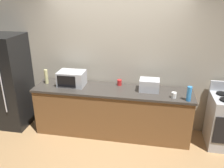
{
  "coord_description": "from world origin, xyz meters",
  "views": [
    {
      "loc": [
        0.69,
        -3.36,
        2.55
      ],
      "look_at": [
        0.0,
        0.4,
        1.0
      ],
      "focal_mm": 37.52,
      "sensor_mm": 36.0,
      "label": 1
    }
  ],
  "objects_px": {
    "refrigerator": "(8,82)",
    "microwave": "(72,78)",
    "bottle_vinegar": "(46,77)",
    "mug_white": "(174,95)",
    "mug_red": "(119,82)",
    "bottle_spray_cleaner": "(189,94)",
    "toaster_oven": "(149,85)"
  },
  "relations": [
    {
      "from": "toaster_oven",
      "to": "bottle_vinegar",
      "type": "distance_m",
      "value": 1.91
    },
    {
      "from": "bottle_vinegar",
      "to": "mug_red",
      "type": "bearing_deg",
      "value": 6.53
    },
    {
      "from": "bottle_spray_cleaner",
      "to": "mug_white",
      "type": "bearing_deg",
      "value": 164.27
    },
    {
      "from": "refrigerator",
      "to": "bottle_vinegar",
      "type": "height_order",
      "value": "refrigerator"
    },
    {
      "from": "mug_red",
      "to": "mug_white",
      "type": "height_order",
      "value": "mug_red"
    },
    {
      "from": "refrigerator",
      "to": "mug_red",
      "type": "distance_m",
      "value": 2.16
    },
    {
      "from": "refrigerator",
      "to": "mug_red",
      "type": "bearing_deg",
      "value": 5.57
    },
    {
      "from": "microwave",
      "to": "bottle_spray_cleaner",
      "type": "distance_m",
      "value": 2.06
    },
    {
      "from": "toaster_oven",
      "to": "mug_white",
      "type": "xyz_separation_m",
      "value": [
        0.41,
        -0.23,
        -0.06
      ]
    },
    {
      "from": "bottle_vinegar",
      "to": "mug_white",
      "type": "height_order",
      "value": "bottle_vinegar"
    },
    {
      "from": "refrigerator",
      "to": "toaster_oven",
      "type": "xyz_separation_m",
      "value": [
        2.7,
        0.06,
        0.1
      ]
    },
    {
      "from": "bottle_spray_cleaner",
      "to": "mug_white",
      "type": "relative_size",
      "value": 2.5
    },
    {
      "from": "microwave",
      "to": "bottle_vinegar",
      "type": "bearing_deg",
      "value": 179.35
    },
    {
      "from": "bottle_vinegar",
      "to": "bottle_spray_cleaner",
      "type": "relative_size",
      "value": 1.12
    },
    {
      "from": "bottle_vinegar",
      "to": "mug_white",
      "type": "relative_size",
      "value": 2.79
    },
    {
      "from": "microwave",
      "to": "bottle_spray_cleaner",
      "type": "xyz_separation_m",
      "value": [
        2.04,
        -0.28,
        -0.01
      ]
    },
    {
      "from": "mug_red",
      "to": "microwave",
      "type": "bearing_deg",
      "value": -169.36
    },
    {
      "from": "microwave",
      "to": "mug_white",
      "type": "distance_m",
      "value": 1.83
    },
    {
      "from": "refrigerator",
      "to": "microwave",
      "type": "bearing_deg",
      "value": 2.13
    },
    {
      "from": "refrigerator",
      "to": "toaster_oven",
      "type": "height_order",
      "value": "refrigerator"
    },
    {
      "from": "microwave",
      "to": "mug_white",
      "type": "xyz_separation_m",
      "value": [
        1.82,
        -0.22,
        -0.09
      ]
    },
    {
      "from": "refrigerator",
      "to": "toaster_oven",
      "type": "relative_size",
      "value": 5.29
    },
    {
      "from": "refrigerator",
      "to": "bottle_spray_cleaner",
      "type": "bearing_deg",
      "value": -3.99
    },
    {
      "from": "bottle_vinegar",
      "to": "mug_white",
      "type": "xyz_separation_m",
      "value": [
        2.32,
        -0.22,
        -0.09
      ]
    },
    {
      "from": "refrigerator",
      "to": "mug_red",
      "type": "relative_size",
      "value": 16.76
    },
    {
      "from": "toaster_oven",
      "to": "mug_red",
      "type": "relative_size",
      "value": 3.17
    },
    {
      "from": "microwave",
      "to": "toaster_oven",
      "type": "relative_size",
      "value": 1.41
    },
    {
      "from": "refrigerator",
      "to": "toaster_oven",
      "type": "bearing_deg",
      "value": 1.28
    },
    {
      "from": "bottle_vinegar",
      "to": "mug_red",
      "type": "distance_m",
      "value": 1.37
    },
    {
      "from": "microwave",
      "to": "bottle_spray_cleaner",
      "type": "height_order",
      "value": "microwave"
    },
    {
      "from": "refrigerator",
      "to": "bottle_vinegar",
      "type": "bearing_deg",
      "value": 3.91
    },
    {
      "from": "refrigerator",
      "to": "microwave",
      "type": "xyz_separation_m",
      "value": [
        1.29,
        0.05,
        0.13
      ]
    }
  ]
}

